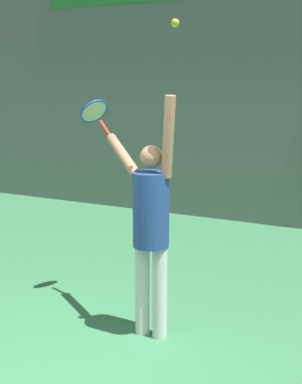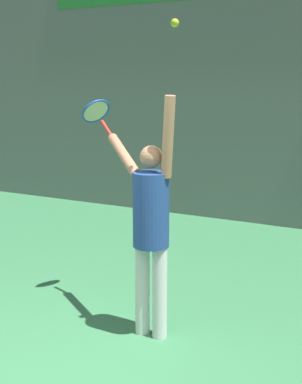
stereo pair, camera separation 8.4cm
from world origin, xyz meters
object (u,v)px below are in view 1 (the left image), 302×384
(tennis_player, at_px, (150,221))
(tennis_ball, at_px, (175,23))
(tennis_racket, at_px, (95,113))
(water_bottle, at_px, (147,216))

(tennis_player, bearing_deg, tennis_ball, -8.35)
(tennis_player, height_order, tennis_racket, tennis_player)
(tennis_player, xyz_separation_m, water_bottle, (-1.78, 3.40, -0.94))
(tennis_ball, distance_m, water_bottle, 4.74)
(tennis_ball, relative_size, water_bottle, 0.26)
(tennis_racket, distance_m, tennis_ball, 1.43)
(water_bottle, bearing_deg, tennis_ball, -59.57)
(tennis_racket, height_order, tennis_ball, tennis_ball)
(tennis_player, relative_size, water_bottle, 8.49)
(tennis_racket, bearing_deg, tennis_player, -30.02)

